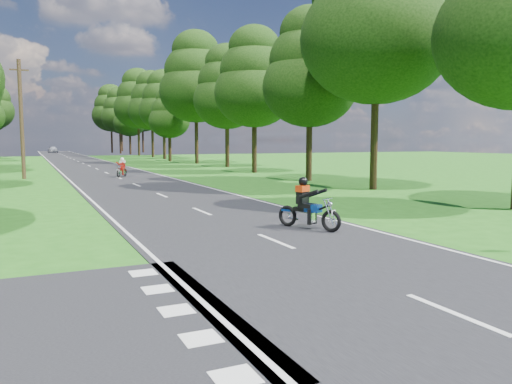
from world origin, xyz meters
name	(u,v)px	position (x,y,z in m)	size (l,w,h in m)	color
ground	(316,258)	(0.00, 0.00, 0.00)	(160.00, 160.00, 0.00)	#1F5914
main_road	(83,163)	(0.00, 50.00, 0.01)	(7.00, 140.00, 0.02)	black
road_markings	(84,164)	(-0.14, 48.13, 0.02)	(7.40, 140.00, 0.01)	silver
treeline	(84,97)	(1.43, 60.06, 8.25)	(40.00, 115.35, 14.78)	black
telegraph_pole	(21,119)	(-6.00, 28.00, 4.07)	(1.20, 0.26, 8.00)	#382616
rider_near_blue	(309,203)	(1.69, 3.17, 0.79)	(0.62, 1.85, 1.54)	navy
rider_far_red	(122,167)	(0.32, 26.79, 0.72)	(0.56, 1.67, 1.39)	#99120B
distant_car	(53,150)	(-0.73, 103.03, 0.68)	(1.57, 3.90, 1.33)	silver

